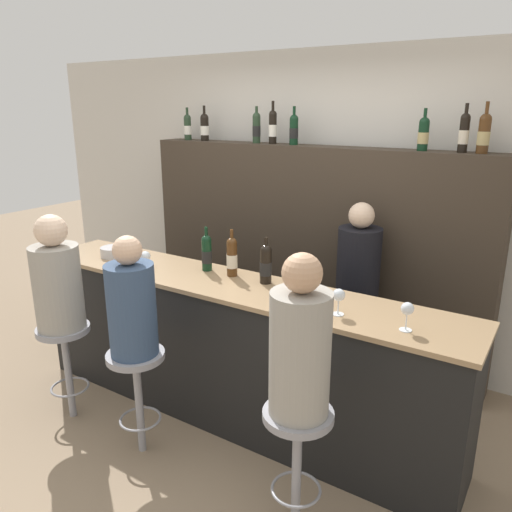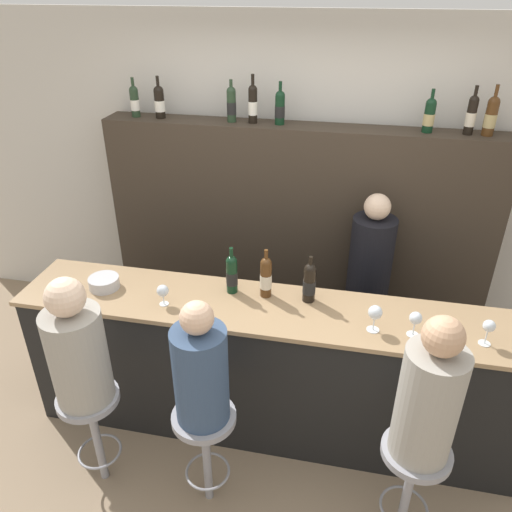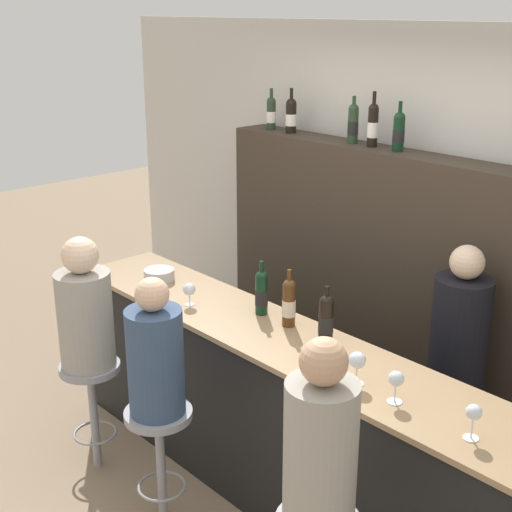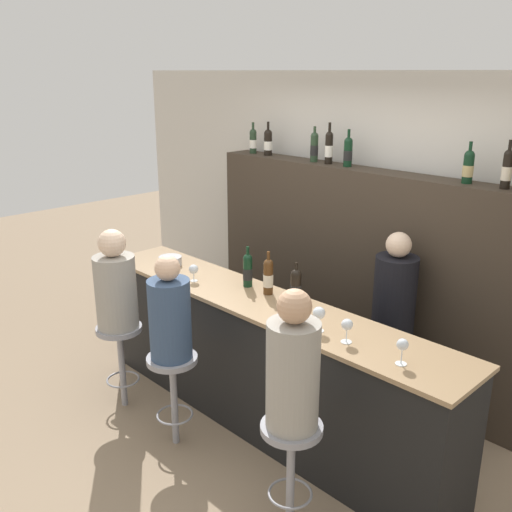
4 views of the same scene
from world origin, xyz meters
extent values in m
plane|color=#8C755B|center=(0.00, 0.00, 0.00)|extent=(16.00, 16.00, 0.00)
cube|color=beige|center=(0.00, 1.65, 1.30)|extent=(6.40, 0.05, 2.60)
cube|color=black|center=(0.00, 0.26, 0.49)|extent=(3.19, 0.52, 0.99)
cube|color=#997A56|center=(0.00, 0.26, 1.00)|extent=(3.23, 0.56, 0.03)
cube|color=#382D23|center=(0.00, 1.42, 0.92)|extent=(3.04, 0.28, 1.84)
cylinder|color=black|center=(-0.28, 0.38, 1.13)|extent=(0.07, 0.07, 0.22)
cylinder|color=black|center=(-0.28, 0.38, 1.12)|extent=(0.07, 0.07, 0.09)
sphere|color=black|center=(-0.28, 0.38, 1.24)|extent=(0.07, 0.07, 0.07)
cylinder|color=black|center=(-0.28, 0.38, 1.29)|extent=(0.02, 0.02, 0.08)
cylinder|color=#4C2D14|center=(-0.06, 0.38, 1.13)|extent=(0.07, 0.07, 0.23)
cylinder|color=beige|center=(-0.06, 0.38, 1.12)|extent=(0.07, 0.07, 0.09)
sphere|color=#4C2D14|center=(-0.06, 0.38, 1.25)|extent=(0.07, 0.07, 0.07)
cylinder|color=#4C2D14|center=(-0.06, 0.38, 1.31)|extent=(0.02, 0.02, 0.08)
cylinder|color=black|center=(0.21, 0.38, 1.13)|extent=(0.08, 0.08, 0.22)
cylinder|color=black|center=(0.21, 0.38, 1.12)|extent=(0.08, 0.08, 0.09)
sphere|color=black|center=(0.21, 0.38, 1.24)|extent=(0.08, 0.08, 0.08)
cylinder|color=black|center=(0.21, 0.38, 1.29)|extent=(0.02, 0.02, 0.07)
cylinder|color=#233823|center=(-1.29, 1.42, 1.94)|extent=(0.07, 0.07, 0.20)
cylinder|color=white|center=(-1.29, 1.42, 1.93)|extent=(0.07, 0.07, 0.08)
sphere|color=#233823|center=(-1.29, 1.42, 2.03)|extent=(0.07, 0.07, 0.07)
cylinder|color=#233823|center=(-1.29, 1.42, 2.09)|extent=(0.02, 0.02, 0.08)
cylinder|color=black|center=(-1.09, 1.42, 1.94)|extent=(0.08, 0.08, 0.20)
cylinder|color=white|center=(-1.09, 1.42, 1.93)|extent=(0.08, 0.08, 0.08)
sphere|color=black|center=(-1.09, 1.42, 2.04)|extent=(0.08, 0.08, 0.08)
cylinder|color=black|center=(-1.09, 1.42, 2.10)|extent=(0.02, 0.02, 0.09)
cylinder|color=#233823|center=(-0.52, 1.42, 1.95)|extent=(0.07, 0.07, 0.22)
cylinder|color=black|center=(-0.52, 1.42, 1.94)|extent=(0.07, 0.07, 0.09)
sphere|color=#233823|center=(-0.52, 1.42, 2.06)|extent=(0.07, 0.07, 0.07)
cylinder|color=#233823|center=(-0.52, 1.42, 2.11)|extent=(0.02, 0.02, 0.07)
cylinder|color=black|center=(-0.36, 1.42, 1.96)|extent=(0.07, 0.07, 0.24)
cylinder|color=white|center=(-0.36, 1.42, 1.94)|extent=(0.07, 0.07, 0.10)
sphere|color=black|center=(-0.36, 1.42, 2.08)|extent=(0.07, 0.07, 0.07)
cylinder|color=black|center=(-0.36, 1.42, 2.14)|extent=(0.02, 0.02, 0.09)
cylinder|color=black|center=(-0.16, 1.42, 1.94)|extent=(0.07, 0.07, 0.20)
cylinder|color=black|center=(-0.16, 1.42, 1.93)|extent=(0.07, 0.07, 0.08)
sphere|color=black|center=(-0.16, 1.42, 2.04)|extent=(0.07, 0.07, 0.07)
cylinder|color=black|center=(-0.16, 1.42, 2.10)|extent=(0.02, 0.02, 0.09)
cylinder|color=black|center=(0.88, 1.42, 1.93)|extent=(0.07, 0.07, 0.20)
cylinder|color=tan|center=(0.88, 1.42, 1.92)|extent=(0.08, 0.08, 0.08)
sphere|color=black|center=(0.88, 1.42, 2.03)|extent=(0.07, 0.07, 0.07)
cylinder|color=black|center=(0.88, 1.42, 2.09)|extent=(0.02, 0.02, 0.08)
cylinder|color=black|center=(1.15, 1.42, 1.95)|extent=(0.06, 0.06, 0.23)
cylinder|color=beige|center=(1.15, 1.42, 1.94)|extent=(0.07, 0.07, 0.09)
sphere|color=black|center=(1.15, 1.42, 2.07)|extent=(0.06, 0.06, 0.06)
cylinder|color=black|center=(1.15, 1.42, 2.12)|extent=(0.02, 0.02, 0.08)
cylinder|color=#4C2D14|center=(1.28, 1.42, 1.95)|extent=(0.08, 0.08, 0.22)
cylinder|color=tan|center=(1.28, 1.42, 1.94)|extent=(0.08, 0.08, 0.09)
sphere|color=#4C2D14|center=(1.28, 1.42, 2.06)|extent=(0.08, 0.08, 0.08)
cylinder|color=#4C2D14|center=(1.28, 1.42, 2.12)|extent=(0.02, 0.02, 0.10)
cylinder|color=silver|center=(-0.66, 0.16, 1.02)|extent=(0.06, 0.06, 0.00)
cylinder|color=silver|center=(-0.66, 0.16, 1.05)|extent=(0.01, 0.01, 0.06)
sphere|color=silver|center=(-0.66, 0.16, 1.12)|extent=(0.07, 0.07, 0.07)
cylinder|color=silver|center=(0.61, 0.16, 1.02)|extent=(0.07, 0.07, 0.00)
cylinder|color=silver|center=(0.61, 0.16, 1.06)|extent=(0.01, 0.01, 0.08)
sphere|color=silver|center=(0.61, 0.16, 1.14)|extent=(0.08, 0.08, 0.08)
cylinder|color=silver|center=(0.83, 0.16, 1.02)|extent=(0.07, 0.07, 0.00)
cylinder|color=silver|center=(0.83, 0.16, 1.06)|extent=(0.01, 0.01, 0.08)
sphere|color=silver|center=(0.83, 0.16, 1.13)|extent=(0.07, 0.07, 0.07)
cylinder|color=silver|center=(1.21, 0.16, 1.02)|extent=(0.07, 0.07, 0.00)
cylinder|color=silver|center=(1.21, 0.16, 1.06)|extent=(0.01, 0.01, 0.09)
sphere|color=silver|center=(1.21, 0.16, 1.14)|extent=(0.07, 0.07, 0.07)
cylinder|color=#B7B7BC|center=(-1.11, 0.26, 1.05)|extent=(0.20, 0.20, 0.08)
cylinder|color=gray|center=(-0.95, -0.37, 0.33)|extent=(0.05, 0.05, 0.66)
torus|color=gray|center=(-0.95, -0.37, 0.23)|extent=(0.27, 0.27, 0.02)
cylinder|color=gray|center=(-0.95, -0.37, 0.68)|extent=(0.36, 0.36, 0.04)
cylinder|color=gray|center=(-0.95, -0.37, 0.98)|extent=(0.32, 0.32, 0.57)
sphere|color=beige|center=(-0.95, -0.37, 1.38)|extent=(0.21, 0.21, 0.21)
cylinder|color=gray|center=(-0.26, -0.37, 0.33)|extent=(0.05, 0.05, 0.66)
torus|color=gray|center=(-0.26, -0.37, 0.23)|extent=(0.27, 0.27, 0.02)
cylinder|color=gray|center=(-0.26, -0.37, 0.68)|extent=(0.36, 0.36, 0.04)
cylinder|color=#334766|center=(-0.26, -0.37, 0.98)|extent=(0.29, 0.29, 0.57)
sphere|color=#D8AD8C|center=(-0.26, -0.37, 1.35)|extent=(0.17, 0.17, 0.17)
cylinder|color=gray|center=(0.87, -0.37, 0.33)|extent=(0.05, 0.05, 0.66)
torus|color=gray|center=(0.87, -0.37, 0.23)|extent=(0.27, 0.27, 0.02)
cylinder|color=gray|center=(0.87, -0.37, 0.68)|extent=(0.36, 0.36, 0.04)
cylinder|color=gray|center=(0.87, -0.37, 1.01)|extent=(0.30, 0.30, 0.63)
sphere|color=tan|center=(0.87, -0.37, 1.42)|extent=(0.19, 0.19, 0.19)
cylinder|color=black|center=(0.60, 1.06, 0.65)|extent=(0.32, 0.32, 1.30)
sphere|color=beige|center=(0.60, 1.06, 1.40)|extent=(0.19, 0.19, 0.19)
camera|label=1|loc=(1.84, -2.28, 2.15)|focal=35.00mm
camera|label=2|loc=(0.42, -2.22, 2.79)|focal=35.00mm
camera|label=3|loc=(2.45, -2.18, 2.68)|focal=50.00mm
camera|label=4|loc=(2.69, -2.44, 2.59)|focal=40.00mm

